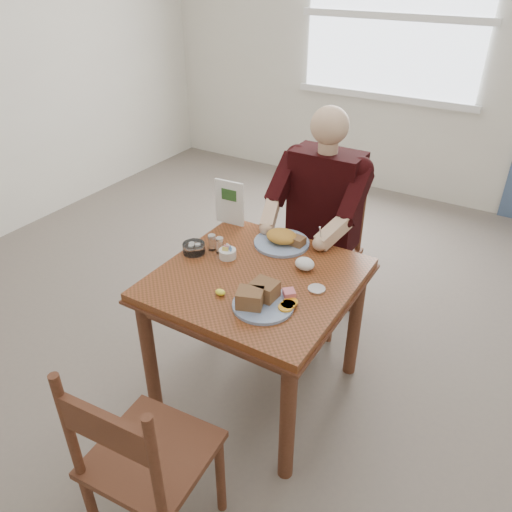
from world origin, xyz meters
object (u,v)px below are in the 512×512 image
Objects in this scene: far_plate at (283,239)px; table at (257,294)px; chair_near at (144,462)px; diner at (320,208)px; near_plate at (262,298)px; chair_far at (322,251)px.

table is at bearing -84.17° from far_plate.
table is 0.36m from far_plate.
chair_near is at bearing -85.48° from table.
diner is 0.39m from far_plate.
table is 0.28m from near_plate.
chair_far is at bearing 98.06° from near_plate.
near_plate is at bearing 84.78° from chair_near.
near_plate is (0.07, 0.73, 0.31)m from chair_near.
chair_far reaches higher than table.
chair_far is at bearing 90.01° from diner.
table is at bearing 126.41° from near_plate.
near_plate is 0.54m from far_plate.
table is 0.94m from chair_near.
chair_far is 0.34m from diner.
near_plate is at bearing -81.15° from diner.
diner reaches higher than chair_near.
table is 0.81m from chair_far.
table is at bearing 94.52° from chair_near.
chair_far is (0.00, 0.80, -0.16)m from table.
near_plate reaches higher than table.
diner is at bearing -89.99° from chair_far.
chair_near is at bearing -87.44° from diner.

